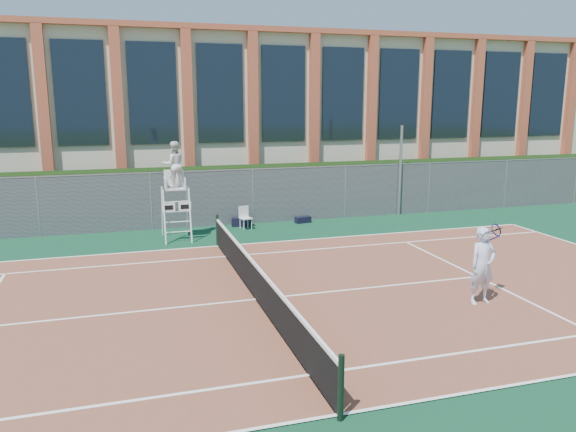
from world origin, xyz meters
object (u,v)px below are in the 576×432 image
object	(u,v)px
steel_pole	(400,171)
plastic_chair	(245,216)
tennis_player	(483,265)
umpire_chair	(174,167)

from	to	relation	value
steel_pole	plastic_chair	world-z (taller)	steel_pole
steel_pole	plastic_chair	distance (m)	7.22
tennis_player	plastic_chair	bearing A→B (deg)	111.07
umpire_chair	plastic_chair	world-z (taller)	umpire_chair
tennis_player	steel_pole	bearing A→B (deg)	72.61
plastic_chair	tennis_player	distance (m)	10.43
steel_pole	tennis_player	bearing A→B (deg)	-107.39
umpire_chair	tennis_player	xyz separation A→B (m)	(6.44, -8.87, -1.60)
plastic_chair	tennis_player	bearing A→B (deg)	-68.93
steel_pole	plastic_chair	xyz separation A→B (m)	(-7.04, -0.80, -1.41)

